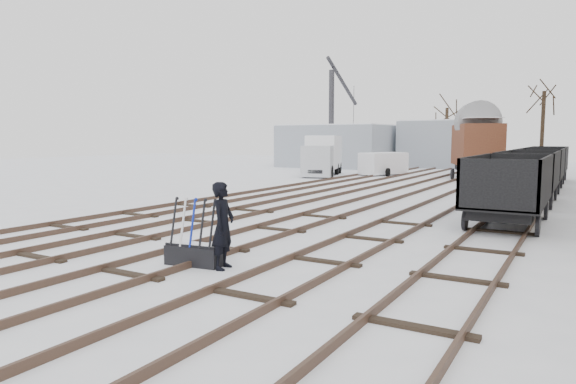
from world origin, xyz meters
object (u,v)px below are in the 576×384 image
Objects in this scene: panel_van at (383,163)px; crane at (332,139)px; box_van_wagon at (477,144)px; lorry at (322,155)px; worker at (223,226)px; ground_frame at (194,253)px; freight_wagon_a at (509,199)px.

panel_van is 0.41× the size of crane.
box_van_wagon is 10.99m from lorry.
lorry is 1.63× the size of panel_van.
lorry is at bearing 8.54° from worker.
box_van_wagon is at bearing -19.86° from crane.
panel_van reaches higher than ground_frame.
lorry is at bearing 174.03° from box_van_wagon.
freight_wagon_a is 1.30× the size of panel_van.
ground_frame is 29.46m from panel_van.
worker is 0.18× the size of crane.
panel_van is at bearing 94.37° from ground_frame.
freight_wagon_a is at bearing -97.74° from box_van_wagon.
crane is at bearing 125.44° from freight_wagon_a.
box_van_wagon is at bearing 102.89° from freight_wagon_a.
freight_wagon_a is (5.36, 9.30, 0.58)m from ground_frame.
lorry is (-9.74, 26.20, 1.26)m from ground_frame.
box_van_wagon is (0.11, 28.87, 1.48)m from worker.
lorry is 4.76m from panel_van.
box_van_wagon reaches higher than freight_wagon_a.
ground_frame is 37.98m from crane.
ground_frame is 0.22× the size of lorry.
worker is 29.52m from panel_van.
lorry is (-10.49, 26.10, 0.60)m from worker.
box_van_wagon reaches higher than panel_van.
box_van_wagon is 0.89× the size of lorry.
crane reaches higher than ground_frame.
crane is at bearing 160.41° from panel_van.
panel_van is (-11.21, 19.57, 0.03)m from freight_wagon_a.
crane reaches higher than box_van_wagon.
lorry reaches higher than worker.
panel_van is (3.88, 2.67, -0.65)m from lorry.
worker is 38.12m from crane.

